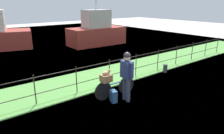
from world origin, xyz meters
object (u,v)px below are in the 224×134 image
Objects in this scene: bicycle_main at (115,88)px; moored_boat_mid at (97,32)px; terrier_dog at (107,73)px; mooring_bollard at (165,68)px; wooden_crate at (106,78)px; cyclist_person at (127,72)px; backpack_on_paving at (113,96)px.

moored_boat_mid reaches higher than bicycle_main.
mooring_bollard is (3.90, 0.59, -0.77)m from terrier_dog.
bicycle_main is at bearing -4.57° from terrier_dog.
terrier_dog is at bearing -171.35° from mooring_bollard.
moored_boat_mid is (1.28, 7.71, 0.79)m from mooring_bollard.
mooring_bollard is at bearing 9.82° from bicycle_main.
terrier_dog reaches higher than wooden_crate.
wooden_crate is 0.21× the size of cyclist_person.
cyclist_person is (0.46, -0.49, 0.04)m from terrier_dog.
backpack_on_paving is 3.96m from mooring_bollard.
backpack_on_paving is at bearing -166.85° from mooring_bollard.
mooring_bollard is 0.09× the size of moored_boat_mid.
bicycle_main is at bearing -170.18° from mooring_bollard.
moored_boat_mid is at bearing 57.87° from wooden_crate.
mooring_bollard is 7.85m from moored_boat_mid.
bicycle_main is 0.37× the size of moored_boat_mid.
mooring_bollard is at bearing -99.46° from moored_boat_mid.
bicycle_main is 4.05× the size of backpack_on_paving.
bicycle_main reaches higher than mooring_bollard.
wooden_crate is 0.73m from cyclist_person.
mooring_bollard is at bearing 17.42° from cyclist_person.
cyclist_person is 4.37× the size of mooring_bollard.
wooden_crate is (-0.35, 0.03, 0.42)m from bicycle_main.
moored_boat_mid is (5.21, 8.30, 0.22)m from wooden_crate.
mooring_bollard is (3.93, 0.59, -0.57)m from wooden_crate.
terrier_dog is at bearing -4.57° from wooden_crate.
bicycle_main is 0.82m from cyclist_person.
wooden_crate reaches higher than bicycle_main.
mooring_bollard is (3.85, 0.90, -0.01)m from backpack_on_paving.
wooden_crate reaches higher than mooring_bollard.
moored_boat_mid is at bearing 61.71° from cyclist_person.
wooden_crate is 9.80m from moored_boat_mid.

